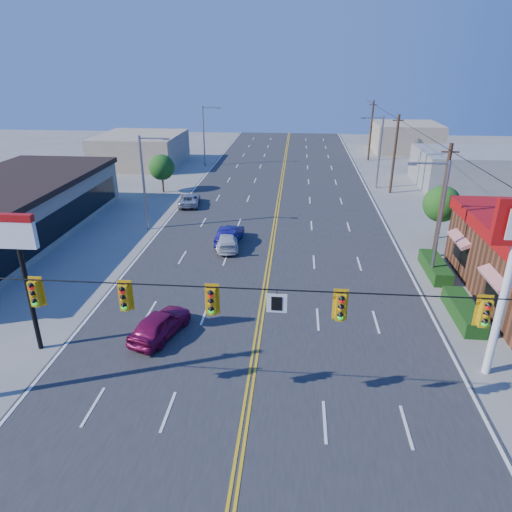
# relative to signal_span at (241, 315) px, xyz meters

# --- Properties ---
(ground) EXTENTS (160.00, 160.00, 0.00)m
(ground) POSITION_rel_signal_span_xyz_m (0.12, 0.00, -4.89)
(ground) COLOR gray
(ground) RESTS_ON ground
(road) EXTENTS (20.00, 120.00, 0.06)m
(road) POSITION_rel_signal_span_xyz_m (0.12, 20.00, -4.86)
(road) COLOR #2D2D30
(road) RESTS_ON ground
(signal_span) EXTENTS (24.32, 0.34, 9.00)m
(signal_span) POSITION_rel_signal_span_xyz_m (0.00, 0.00, 0.00)
(signal_span) COLOR #47301E
(signal_span) RESTS_ON ground
(pizza_hut_sign) EXTENTS (1.90, 0.30, 6.85)m
(pizza_hut_sign) POSITION_rel_signal_span_xyz_m (-10.88, 4.00, 0.30)
(pizza_hut_sign) COLOR black
(pizza_hut_sign) RESTS_ON ground
(streetlight_se) EXTENTS (2.55, 0.25, 8.00)m
(streetlight_se) POSITION_rel_signal_span_xyz_m (10.91, 14.00, -0.37)
(streetlight_se) COLOR gray
(streetlight_se) RESTS_ON ground
(streetlight_ne) EXTENTS (2.55, 0.25, 8.00)m
(streetlight_ne) POSITION_rel_signal_span_xyz_m (10.91, 38.00, -0.37)
(streetlight_ne) COLOR gray
(streetlight_ne) RESTS_ON ground
(streetlight_sw) EXTENTS (2.55, 0.25, 8.00)m
(streetlight_sw) POSITION_rel_signal_span_xyz_m (-10.67, 22.00, -0.37)
(streetlight_sw) COLOR gray
(streetlight_sw) RESTS_ON ground
(streetlight_nw) EXTENTS (2.55, 0.25, 8.00)m
(streetlight_nw) POSITION_rel_signal_span_xyz_m (-10.67, 48.00, -0.37)
(streetlight_nw) COLOR gray
(streetlight_nw) RESTS_ON ground
(utility_pole_near) EXTENTS (0.28, 0.28, 8.40)m
(utility_pole_near) POSITION_rel_signal_span_xyz_m (12.32, 18.00, -0.69)
(utility_pole_near) COLOR #47301E
(utility_pole_near) RESTS_ON ground
(utility_pole_mid) EXTENTS (0.28, 0.28, 8.40)m
(utility_pole_mid) POSITION_rel_signal_span_xyz_m (12.32, 36.00, -0.69)
(utility_pole_mid) COLOR #47301E
(utility_pole_mid) RESTS_ON ground
(utility_pole_far) EXTENTS (0.28, 0.28, 8.40)m
(utility_pole_far) POSITION_rel_signal_span_xyz_m (12.32, 54.00, -0.69)
(utility_pole_far) COLOR #47301E
(utility_pole_far) RESTS_ON ground
(tree_kfc_rear) EXTENTS (2.94, 2.94, 4.41)m
(tree_kfc_rear) POSITION_rel_signal_span_xyz_m (13.62, 22.00, -1.95)
(tree_kfc_rear) COLOR #47301E
(tree_kfc_rear) RESTS_ON ground
(tree_west) EXTENTS (2.80, 2.80, 4.20)m
(tree_west) POSITION_rel_signal_span_xyz_m (-12.88, 34.00, -2.09)
(tree_west) COLOR #47301E
(tree_west) RESTS_ON ground
(bld_east_mid) EXTENTS (12.00, 10.00, 4.00)m
(bld_east_mid) POSITION_rel_signal_span_xyz_m (22.12, 40.00, -2.89)
(bld_east_mid) COLOR gray
(bld_east_mid) RESTS_ON ground
(bld_west_far) EXTENTS (11.00, 12.00, 4.20)m
(bld_west_far) POSITION_rel_signal_span_xyz_m (-19.88, 48.00, -2.79)
(bld_west_far) COLOR tan
(bld_west_far) RESTS_ON ground
(bld_east_far) EXTENTS (10.00, 10.00, 4.40)m
(bld_east_far) POSITION_rel_signal_span_xyz_m (19.12, 62.00, -2.69)
(bld_east_far) COLOR tan
(bld_east_far) RESTS_ON ground
(car_magenta) EXTENTS (2.85, 4.49, 1.42)m
(car_magenta) POSITION_rel_signal_span_xyz_m (-5.03, 5.61, -4.17)
(car_magenta) COLOR maroon
(car_magenta) RESTS_ON ground
(car_blue) EXTENTS (1.94, 4.29, 1.36)m
(car_blue) POSITION_rel_signal_span_xyz_m (-3.28, 19.29, -4.20)
(car_blue) COLOR #13105E
(car_blue) RESTS_ON ground
(car_white) EXTENTS (2.27, 4.38, 1.21)m
(car_white) POSITION_rel_signal_span_xyz_m (-3.31, 18.14, -4.28)
(car_white) COLOR silver
(car_white) RESTS_ON ground
(car_silver) EXTENTS (2.45, 4.43, 1.17)m
(car_silver) POSITION_rel_signal_span_xyz_m (-8.81, 29.17, -4.30)
(car_silver) COLOR #BCBCC1
(car_silver) RESTS_ON ground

